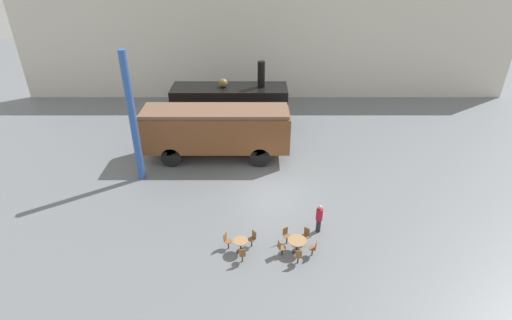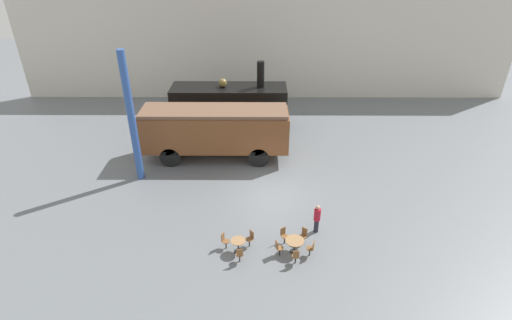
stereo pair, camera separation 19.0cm
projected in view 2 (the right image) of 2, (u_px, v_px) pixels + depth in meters
ground_plane at (269, 192)px, 23.63m from camera, size 80.00×80.00×0.00m
backdrop_wall at (266, 49)px, 35.22m from camera, size 44.00×0.15×9.00m
steam_locomotive at (230, 104)px, 30.28m from camera, size 8.61×2.65×5.36m
passenger_coach_wooden at (215, 128)px, 26.24m from camera, size 9.60×2.69×3.53m
cafe_table_near at (295, 243)px, 18.88m from camera, size 0.90×0.90×0.71m
cafe_table_mid at (238, 243)px, 18.91m from camera, size 0.71×0.71×0.70m
cafe_chair_0 at (284, 234)px, 19.49m from camera, size 0.40×0.40×0.87m
cafe_chair_1 at (278, 247)px, 18.70m from camera, size 0.39×0.37×0.87m
cafe_chair_2 at (296, 256)px, 18.19m from camera, size 0.36×0.36×0.87m
cafe_chair_3 at (312, 247)px, 18.67m from camera, size 0.39×0.37×0.87m
cafe_chair_4 at (304, 235)px, 19.48m from camera, size 0.40×0.40×0.87m
cafe_chair_5 at (240, 254)px, 18.28m from camera, size 0.36×0.37×0.87m
cafe_chair_6 at (250, 237)px, 19.30m from camera, size 0.40×0.40×0.87m
cafe_chair_7 at (224, 240)px, 19.15m from camera, size 0.39×0.38×0.87m
visitor_person at (317, 218)px, 20.05m from camera, size 0.34×0.34×1.62m
support_pillar at (132, 119)px, 23.05m from camera, size 0.44×0.44×8.00m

